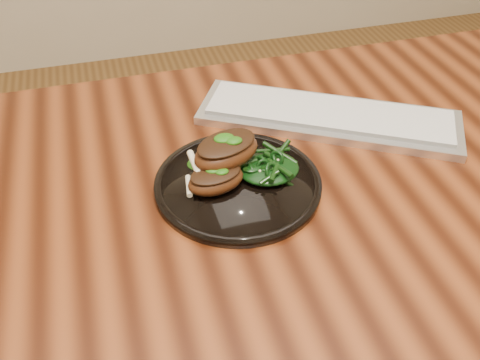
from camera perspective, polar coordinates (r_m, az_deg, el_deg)
The scene contains 7 objects.
desk at distance 0.93m, azimuth 4.89°, elevation -3.36°, with size 1.60×0.80×0.75m.
plate at distance 0.84m, azimuth -0.22°, elevation -0.41°, with size 0.26×0.26×0.02m.
lamb_chop_front at distance 0.81m, azimuth -2.64°, elevation 0.13°, with size 0.10×0.07×0.04m.
lamb_chop_back at distance 0.83m, azimuth -1.52°, elevation 3.18°, with size 0.13×0.11×0.05m.
herb_smear at distance 0.87m, azimuth -3.30°, elevation 1.95°, with size 0.07×0.05×0.00m, color #114607.
greens_heap at distance 0.84m, azimuth 3.08°, elevation 1.60°, with size 0.10×0.09×0.04m.
keyboard at distance 1.01m, azimuth 9.43°, elevation 6.73°, with size 0.48×0.36×0.02m.
Camera 1 is at (-0.26, -0.63, 1.30)m, focal length 40.00 mm.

